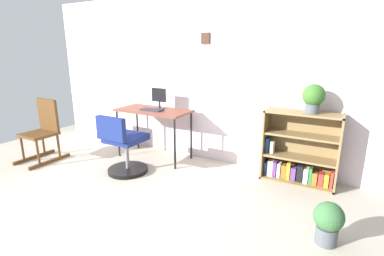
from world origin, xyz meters
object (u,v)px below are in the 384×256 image
office_chair (124,148)px  potted_plant_floor (328,221)px  desk (154,114)px  bookshelf_low (299,152)px  monitor (159,98)px  rocking_chair (43,130)px  keyboard (152,110)px  potted_plant_on_shelf (314,97)px

office_chair → potted_plant_floor: 2.44m
desk → office_chair: 0.74m
desk → bookshelf_low: bookshelf_low is taller
monitor → rocking_chair: 1.73m
keyboard → potted_plant_on_shelf: bearing=6.1°
potted_plant_floor → bookshelf_low: bearing=110.7°
monitor → potted_plant_floor: 2.67m
desk → potted_plant_on_shelf: (2.10, 0.16, 0.38)m
desk → bookshelf_low: 2.04m
desk → rocking_chair: (-1.35, -0.84, -0.22)m
keyboard → rocking_chair: bearing=-150.6°
keyboard → potted_plant_floor: 2.61m
rocking_chair → bookshelf_low: rocking_chair is taller
monitor → bookshelf_low: monitor is taller
potted_plant_on_shelf → potted_plant_floor: size_ratio=0.89×
keyboard → potted_plant_floor: (2.41, -0.86, -0.54)m
keyboard → bookshelf_low: bookshelf_low is taller
desk → keyboard: keyboard is taller
monitor → bookshelf_low: size_ratio=0.35×
rocking_chair → potted_plant_on_shelf: size_ratio=2.69×
monitor → potted_plant_on_shelf: potted_plant_on_shelf is taller
monitor → potted_plant_on_shelf: 2.06m
monitor → keyboard: monitor is taller
potted_plant_on_shelf → office_chair: bearing=-158.7°
bookshelf_low → office_chair: bearing=-156.4°
keyboard → rocking_chair: (-1.37, -0.77, -0.29)m
monitor → rocking_chair: size_ratio=0.34×
office_chair → keyboard: bearing=88.5°
potted_plant_floor → desk: bearing=159.3°
office_chair → bookshelf_low: (2.00, 0.87, 0.03)m
monitor → potted_plant_on_shelf: bearing=2.2°
rocking_chair → office_chair: bearing=7.4°
keyboard → bookshelf_low: (1.98, 0.27, -0.37)m
potted_plant_floor → keyboard: bearing=160.4°
office_chair → bookshelf_low: bearing=23.6°
monitor → potted_plant_floor: monitor is taller
rocking_chair → bookshelf_low: 3.52m
keyboard → potted_plant_floor: keyboard is taller
potted_plant_on_shelf → potted_plant_floor: potted_plant_on_shelf is taller
monitor → potted_plant_floor: size_ratio=0.82×
keyboard → desk: bearing=108.9°
desk → bookshelf_low: bearing=6.0°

